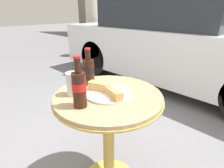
# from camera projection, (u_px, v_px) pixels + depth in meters

# --- Properties ---
(bistro_table) EXTENTS (0.61, 0.61, 0.69)m
(bistro_table) POSITION_uv_depth(u_px,v_px,m) (109.00, 123.00, 1.03)
(bistro_table) COLOR gold
(bistro_table) RESTS_ON ground_plane
(cola_bottle_left) EXTENTS (0.07, 0.07, 0.25)m
(cola_bottle_left) POSITION_uv_depth(u_px,v_px,m) (79.00, 88.00, 0.80)
(cola_bottle_left) COLOR #33190F
(cola_bottle_left) RESTS_ON bistro_table
(cola_bottle_right) EXTENTS (0.07, 0.07, 0.22)m
(cola_bottle_right) POSITION_uv_depth(u_px,v_px,m) (89.00, 70.00, 1.06)
(cola_bottle_right) COLOR #33190F
(cola_bottle_right) RESTS_ON bistro_table
(drinking_glass) EXTENTS (0.07, 0.07, 0.13)m
(drinking_glass) POSITION_uv_depth(u_px,v_px,m) (73.00, 85.00, 0.93)
(drinking_glass) COLOR #C68923
(drinking_glass) RESTS_ON bistro_table
(lunch_plate_near) EXTENTS (0.26, 0.26, 0.06)m
(lunch_plate_near) POSITION_uv_depth(u_px,v_px,m) (107.00, 91.00, 0.95)
(lunch_plate_near) COLOR silver
(lunch_plate_near) RESTS_ON bistro_table
(parked_car) EXTENTS (3.85, 1.70, 1.32)m
(parked_car) POSITION_uv_depth(u_px,v_px,m) (176.00, 43.00, 2.87)
(parked_car) COLOR silver
(parked_car) RESTS_ON ground_plane
(pedestrian) EXTENTS (0.33, 0.33, 1.60)m
(pedestrian) POSITION_uv_depth(u_px,v_px,m) (93.00, 20.00, 4.38)
(pedestrian) COLOR navy
(pedestrian) RESTS_ON ground_plane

